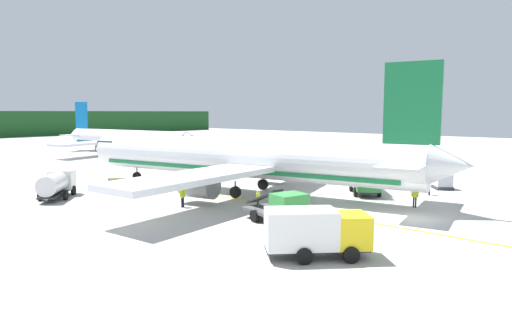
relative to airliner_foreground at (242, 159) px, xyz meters
name	(u,v)px	position (x,y,z in m)	size (l,w,h in m)	color
ground	(87,168)	(0.51, 30.84, -3.49)	(240.00, 320.00, 0.20)	#B7B5AD
airliner_foreground	(242,159)	(0.00, 0.00, 0.00)	(34.49, 41.54, 11.90)	silver
airliner_mid_apron	(126,139)	(16.39, 45.25, -0.53)	(29.11, 35.17, 10.04)	silver
service_truck_fuel	(282,209)	(-7.58, -10.78, -2.19)	(3.59, 5.99, 2.48)	#338C3F
service_truck_baggage	(316,231)	(-11.90, -16.42, -1.88)	(5.55, 5.51, 2.69)	yellow
service_truck_catering	(56,183)	(-13.24, 11.17, -2.00)	(5.21, 5.43, 2.40)	white
service_truck_pushback	(364,177)	(7.85, -9.15, -1.78)	(6.38, 5.54, 2.93)	#338C3F
cargo_container_near	(443,180)	(15.17, -14.41, -2.41)	(2.46, 2.46, 2.07)	#333338
crew_marshaller	(415,195)	(4.38, -15.61, -2.34)	(0.24, 0.63, 1.78)	#191E33
crew_loader_left	(429,185)	(10.81, -14.54, -2.37)	(0.55, 0.43, 1.72)	#191E33
crew_loader_right	(183,196)	(-8.22, -0.81, -2.40)	(0.63, 0.27, 1.68)	#191E33
crew_supervisor	(258,199)	(-4.99, -6.36, -2.43)	(0.59, 0.39, 1.64)	#191E33
apron_guide_line	(257,203)	(-2.80, -4.44, -3.39)	(0.30, 60.00, 0.01)	yellow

